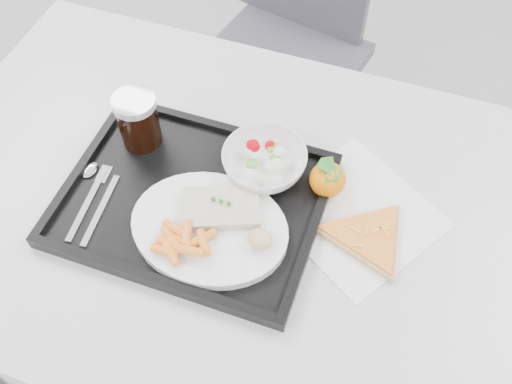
{
  "coord_description": "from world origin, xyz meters",
  "views": [
    {
      "loc": [
        0.23,
        -0.22,
        1.59
      ],
      "look_at": [
        0.03,
        0.32,
        0.77
      ],
      "focal_mm": 40.0,
      "sensor_mm": 36.0,
      "label": 1
    }
  ],
  "objects_px": {
    "chair": "(288,24)",
    "tangerine": "(328,179)",
    "table": "(235,222)",
    "salad_bowl": "(264,162)",
    "cola_glass": "(138,120)",
    "dinner_plate": "(210,228)",
    "tray": "(193,201)",
    "pizza_slice": "(367,237)"
  },
  "relations": [
    {
      "from": "chair",
      "to": "pizza_slice",
      "type": "xyz_separation_m",
      "value": [
        0.37,
        -0.75,
        0.22
      ]
    },
    {
      "from": "salad_bowl",
      "to": "pizza_slice",
      "type": "distance_m",
      "value": 0.22
    },
    {
      "from": "chair",
      "to": "tangerine",
      "type": "height_order",
      "value": "chair"
    },
    {
      "from": "cola_glass",
      "to": "pizza_slice",
      "type": "relative_size",
      "value": 0.48
    },
    {
      "from": "chair",
      "to": "cola_glass",
      "type": "bearing_deg",
      "value": -96.7
    },
    {
      "from": "tray",
      "to": "pizza_slice",
      "type": "distance_m",
      "value": 0.31
    },
    {
      "from": "chair",
      "to": "salad_bowl",
      "type": "height_order",
      "value": "chair"
    },
    {
      "from": "dinner_plate",
      "to": "tangerine",
      "type": "height_order",
      "value": "tangerine"
    },
    {
      "from": "salad_bowl",
      "to": "tangerine",
      "type": "bearing_deg",
      "value": 1.24
    },
    {
      "from": "dinner_plate",
      "to": "salad_bowl",
      "type": "distance_m",
      "value": 0.16
    },
    {
      "from": "chair",
      "to": "tray",
      "type": "bearing_deg",
      "value": -85.48
    },
    {
      "from": "pizza_slice",
      "to": "tangerine",
      "type": "bearing_deg",
      "value": 140.73
    },
    {
      "from": "tangerine",
      "to": "salad_bowl",
      "type": "bearing_deg",
      "value": -178.76
    },
    {
      "from": "tray",
      "to": "pizza_slice",
      "type": "bearing_deg",
      "value": 5.33
    },
    {
      "from": "chair",
      "to": "dinner_plate",
      "type": "height_order",
      "value": "chair"
    },
    {
      "from": "chair",
      "to": "pizza_slice",
      "type": "distance_m",
      "value": 0.87
    },
    {
      "from": "table",
      "to": "cola_glass",
      "type": "height_order",
      "value": "cola_glass"
    },
    {
      "from": "dinner_plate",
      "to": "tangerine",
      "type": "distance_m",
      "value": 0.22
    },
    {
      "from": "table",
      "to": "tray",
      "type": "bearing_deg",
      "value": -158.27
    },
    {
      "from": "table",
      "to": "salad_bowl",
      "type": "relative_size",
      "value": 7.89
    },
    {
      "from": "table",
      "to": "tangerine",
      "type": "distance_m",
      "value": 0.2
    },
    {
      "from": "tray",
      "to": "chair",
      "type": "bearing_deg",
      "value": 94.52
    },
    {
      "from": "chair",
      "to": "cola_glass",
      "type": "xyz_separation_m",
      "value": [
        -0.08,
        -0.69,
        0.28
      ]
    },
    {
      "from": "chair",
      "to": "tangerine",
      "type": "xyz_separation_m",
      "value": [
        0.28,
        -0.68,
        0.25
      ]
    },
    {
      "from": "tray",
      "to": "pizza_slice",
      "type": "relative_size",
      "value": 2.01
    },
    {
      "from": "table",
      "to": "dinner_plate",
      "type": "distance_m",
      "value": 0.12
    },
    {
      "from": "chair",
      "to": "salad_bowl",
      "type": "bearing_deg",
      "value": -76.78
    },
    {
      "from": "chair",
      "to": "salad_bowl",
      "type": "xyz_separation_m",
      "value": [
        0.16,
        -0.68,
        0.25
      ]
    },
    {
      "from": "tray",
      "to": "salad_bowl",
      "type": "height_order",
      "value": "salad_bowl"
    },
    {
      "from": "tray",
      "to": "cola_glass",
      "type": "xyz_separation_m",
      "value": [
        -0.14,
        0.09,
        0.06
      ]
    },
    {
      "from": "cola_glass",
      "to": "salad_bowl",
      "type": "bearing_deg",
      "value": 2.08
    },
    {
      "from": "pizza_slice",
      "to": "dinner_plate",
      "type": "bearing_deg",
      "value": -162.61
    },
    {
      "from": "table",
      "to": "chair",
      "type": "bearing_deg",
      "value": 99.68
    },
    {
      "from": "salad_bowl",
      "to": "cola_glass",
      "type": "height_order",
      "value": "cola_glass"
    },
    {
      "from": "chair",
      "to": "cola_glass",
      "type": "distance_m",
      "value": 0.75
    },
    {
      "from": "chair",
      "to": "salad_bowl",
      "type": "distance_m",
      "value": 0.74
    },
    {
      "from": "salad_bowl",
      "to": "tangerine",
      "type": "relative_size",
      "value": 2.2
    },
    {
      "from": "tray",
      "to": "dinner_plate",
      "type": "height_order",
      "value": "dinner_plate"
    },
    {
      "from": "dinner_plate",
      "to": "tangerine",
      "type": "relative_size",
      "value": 3.91
    },
    {
      "from": "table",
      "to": "salad_bowl",
      "type": "height_order",
      "value": "salad_bowl"
    },
    {
      "from": "table",
      "to": "chair",
      "type": "height_order",
      "value": "chair"
    },
    {
      "from": "table",
      "to": "tangerine",
      "type": "xyz_separation_m",
      "value": [
        0.15,
        0.08,
        0.1
      ]
    }
  ]
}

